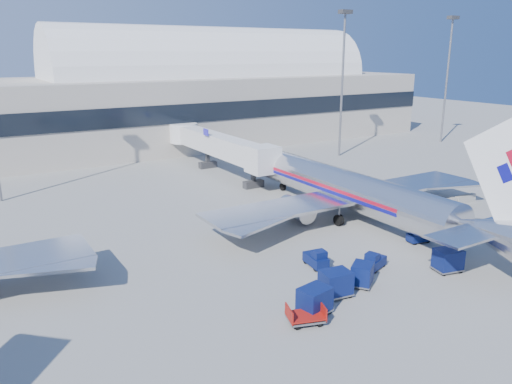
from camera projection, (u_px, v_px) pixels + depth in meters
ground at (298, 253)px, 42.17m from camera, size 260.00×260.00×0.00m
terminal at (23, 110)px, 79.39m from camera, size 170.00×28.15×21.00m
airliner_main at (353, 191)px, 50.09m from camera, size 32.00×37.26×12.07m
jetbridge_near at (214, 144)px, 70.27m from camera, size 4.40×27.50×6.25m
mast_east at (343, 63)px, 77.87m from camera, size 2.00×1.20×22.60m
mast_far_east at (449, 61)px, 90.38m from camera, size 2.00×1.20×22.60m
barrier_near at (425, 208)px, 52.70m from camera, size 3.00×0.55×0.90m
barrier_mid at (446, 203)px, 54.35m from camera, size 3.00×0.55×0.90m
barrier_far at (465, 199)px, 56.00m from camera, size 3.00×0.55×0.90m
tug_lead at (374, 261)px, 38.83m from camera, size 2.39×1.74×1.40m
tug_right at (418, 236)px, 44.29m from camera, size 2.16×1.31×1.33m
tug_left at (316, 259)px, 39.18m from camera, size 1.45×2.44×1.50m
cart_train_a at (362, 274)px, 35.99m from camera, size 2.37×2.27×1.66m
cart_train_b at (336, 283)px, 34.36m from camera, size 2.31×1.88×1.87m
cart_train_c at (315, 300)px, 32.01m from camera, size 2.35×1.95×1.84m
cart_solo_near at (448, 260)px, 38.30m from camera, size 2.34×1.97×1.81m
cart_solo_far at (502, 234)px, 44.26m from camera, size 2.00×1.72×1.50m
cart_open_red at (306, 317)px, 31.03m from camera, size 2.64×2.20×0.61m
ramp_worker at (510, 237)px, 43.30m from camera, size 0.78×0.73×1.78m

